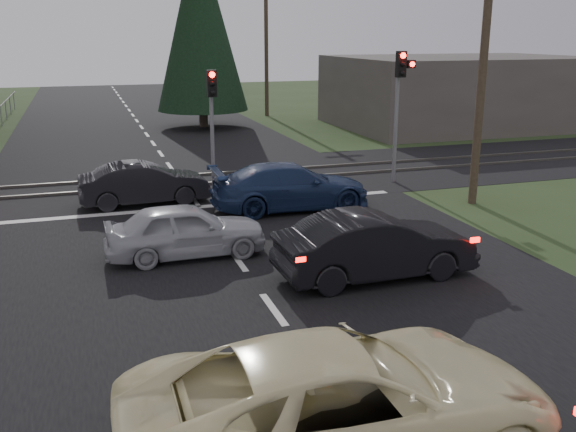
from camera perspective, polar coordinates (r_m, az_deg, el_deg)
name	(u,v)px	position (r m, az deg, el deg)	size (l,w,h in m)	color
ground	(274,310)	(12.89, -1.30, -8.33)	(120.00, 120.00, 0.00)	#2A3C1B
road	(190,194)	(22.17, -8.72, 1.95)	(14.00, 100.00, 0.01)	black
rail_corridor	(181,182)	(24.09, -9.50, 3.04)	(120.00, 8.00, 0.01)	black
stop_line	(199,207)	(20.44, -7.89, 0.81)	(13.00, 0.35, 0.00)	silver
rail_near	(184,185)	(23.31, -9.21, 2.73)	(120.00, 0.12, 0.10)	#59544C
rail_far	(178,176)	(24.86, -9.79, 3.53)	(120.00, 0.12, 0.10)	#59544C
traffic_signal_right	(400,91)	(23.50, 9.94, 10.87)	(0.68, 0.48, 4.70)	slate
traffic_signal_center	(212,108)	(22.51, -6.76, 9.48)	(0.32, 0.48, 4.10)	slate
utility_pole_near	(484,53)	(20.94, 17.04, 13.71)	(1.80, 0.26, 9.00)	#4C3D2D
utility_pole_mid	(266,42)	(42.93, -1.95, 15.18)	(1.80, 0.26, 9.00)	#4C3D2D
utility_pole_far	(198,39)	(67.32, -8.04, 15.31)	(1.80, 0.26, 9.00)	#4C3D2D
conifer_tree	(200,20)	(37.89, -7.83, 16.86)	(5.20, 5.20, 11.00)	#473D33
building_right	(460,91)	(39.65, 15.00, 10.65)	(14.00, 10.00, 4.00)	#59514C
cream_coupe	(342,401)	(8.53, 4.79, -16.03)	(2.61, 5.66, 1.57)	beige
dark_hatchback	(375,246)	(14.40, 7.76, -2.67)	(1.56, 4.48, 1.48)	black
silver_car	(186,230)	(15.85, -9.08, -1.26)	(1.57, 3.89, 1.33)	#A8ABB1
blue_sedan	(291,187)	(19.90, 0.22, 2.64)	(2.01, 4.94, 1.43)	navy
dark_car_far	(144,184)	(21.01, -12.66, 2.83)	(1.42, 4.07, 1.34)	black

